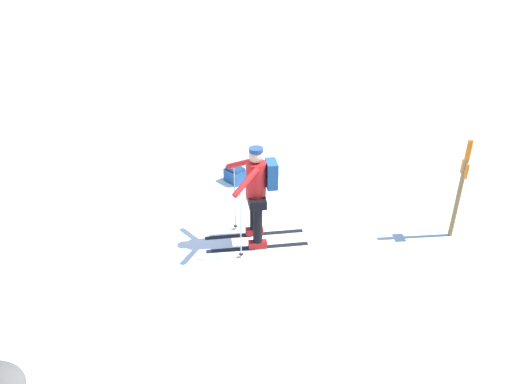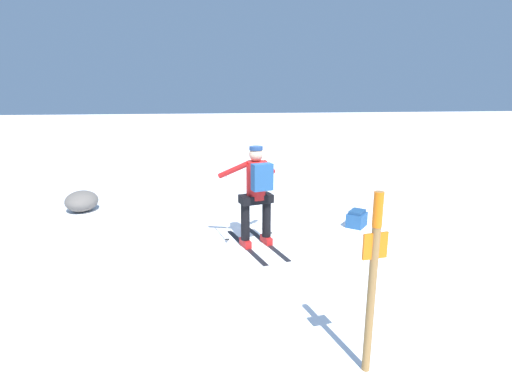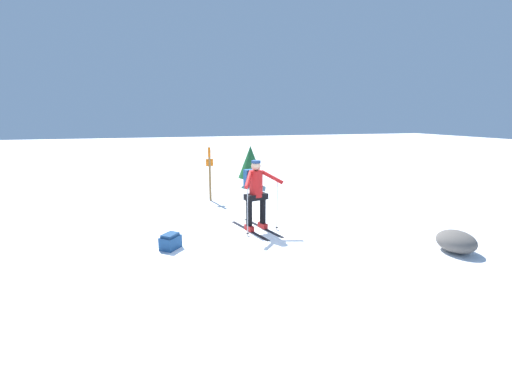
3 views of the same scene
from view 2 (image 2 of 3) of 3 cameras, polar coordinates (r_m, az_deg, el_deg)
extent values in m
plane|color=white|center=(7.28, 2.48, -6.45)|extent=(80.00, 80.00, 0.00)
cube|color=black|center=(6.84, -1.52, -7.78)|extent=(1.65, 0.53, 0.01)
cube|color=red|center=(6.82, -1.52, -7.27)|extent=(0.32, 0.19, 0.12)
cylinder|color=black|center=(6.68, -1.54, -4.02)|extent=(0.15, 0.15, 0.70)
cube|color=black|center=(6.99, 1.48, -7.30)|extent=(1.65, 0.53, 0.01)
cube|color=red|center=(6.96, 1.49, -6.80)|extent=(0.32, 0.19, 0.12)
cylinder|color=black|center=(6.83, 1.51, -3.61)|extent=(0.15, 0.15, 0.70)
cube|color=black|center=(6.65, 0.00, -0.96)|extent=(0.41, 0.59, 0.14)
cylinder|color=red|center=(6.57, 0.00, 1.70)|extent=(0.32, 0.32, 0.63)
sphere|color=tan|center=(6.49, 0.00, 5.41)|extent=(0.23, 0.23, 0.23)
cylinder|color=navy|center=(6.48, 0.00, 6.28)|extent=(0.22, 0.22, 0.06)
cube|color=navy|center=(6.34, 0.87, 2.15)|extent=(0.25, 0.36, 0.43)
cylinder|color=#B2B7BC|center=(6.83, -4.20, -2.39)|extent=(0.02, 0.02, 1.24)
cylinder|color=black|center=(7.01, -4.12, -6.77)|extent=(0.07, 0.07, 0.01)
cylinder|color=red|center=(6.60, -3.28, 3.16)|extent=(0.39, 0.52, 0.33)
cylinder|color=#B2B7BC|center=(7.14, 2.11, -1.63)|extent=(0.02, 0.02, 1.24)
cylinder|color=black|center=(7.31, 2.07, -5.85)|extent=(0.07, 0.07, 0.01)
cylinder|color=red|center=(6.85, 1.85, 3.58)|extent=(0.55, 0.33, 0.33)
cube|color=navy|center=(8.02, 14.18, -3.87)|extent=(0.50, 0.49, 0.27)
cube|color=navy|center=(7.98, 14.25, -2.75)|extent=(0.41, 0.41, 0.06)
cylinder|color=olive|center=(3.83, 16.24, -12.75)|extent=(0.08, 0.08, 1.75)
cylinder|color=orange|center=(3.56, 17.04, -2.40)|extent=(0.09, 0.09, 0.32)
cube|color=orange|center=(3.67, 16.66, -7.38)|extent=(0.06, 0.24, 0.24)
ellipsoid|color=#5B5651|center=(9.56, -23.64, -1.19)|extent=(0.81, 0.69, 0.44)
camera|label=1|loc=(8.40, -59.62, 22.81)|focal=35.00mm
camera|label=3|loc=(14.39, 4.93, 14.82)|focal=24.00mm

